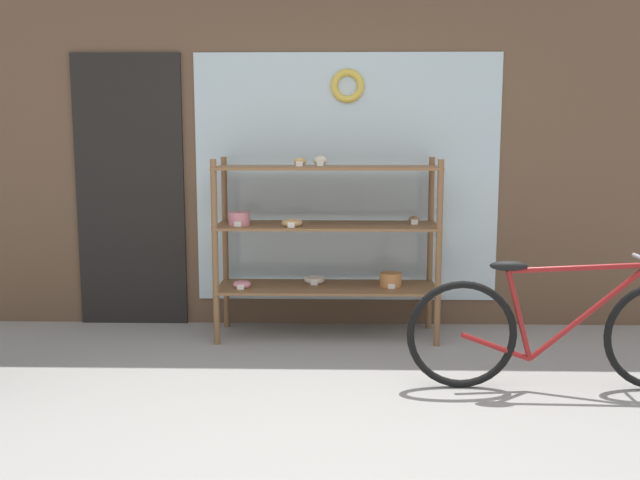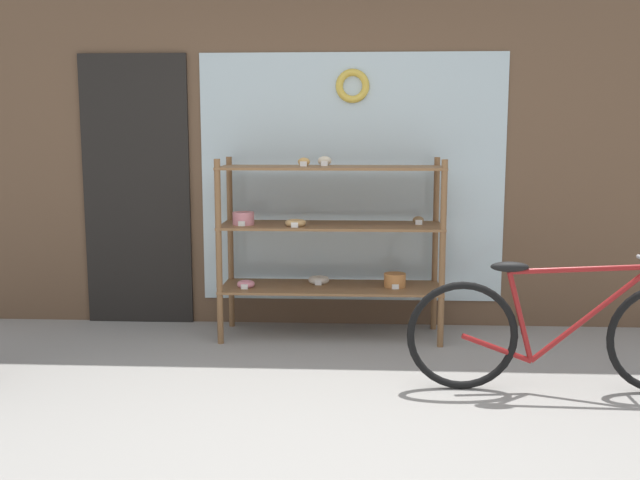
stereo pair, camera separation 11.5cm
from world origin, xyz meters
name	(u,v)px [view 1 (the left image)]	position (x,y,z in m)	size (l,w,h in m)	color
ground_plane	(310,447)	(0.00, 0.00, 0.00)	(30.00, 30.00, 0.00)	gray
storefront_facade	(316,128)	(-0.04, 2.30, 1.53)	(5.99, 0.13, 3.14)	brown
display_case	(325,233)	(0.04, 1.91, 0.77)	(1.61, 0.51, 1.33)	brown
bicycle	(559,331)	(1.43, 0.83, 0.35)	(1.80, 0.46, 0.78)	black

